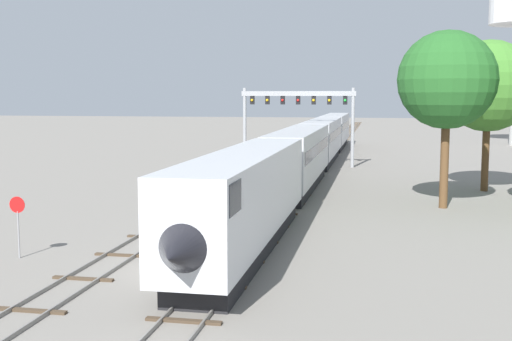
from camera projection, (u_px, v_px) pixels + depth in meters
The scene contains 8 objects.
ground_plane at pixel (180, 271), 27.58m from camera, with size 400.00×400.00×0.00m, color gray.
track_main at pixel (331, 152), 85.74m from camera, with size 2.60×200.00×0.16m.
track_near at pixel (264, 167), 67.25m from camera, with size 2.60×160.00×0.16m.
passenger_train at pixel (313, 147), 62.18m from camera, with size 3.04×85.09×4.80m.
signal_gantry at pixel (298, 108), 68.03m from camera, with size 12.10×0.49×8.31m.
stop_sign at pixel (18, 218), 29.62m from camera, with size 0.76×0.08×2.88m.
trackside_tree_left at pixel (488, 86), 49.99m from camera, with size 7.11×7.11×11.79m.
trackside_tree_right at pixel (447, 80), 42.23m from camera, with size 6.47×6.47×11.75m.
Camera 1 is at (8.23, -25.81, 7.45)m, focal length 45.31 mm.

